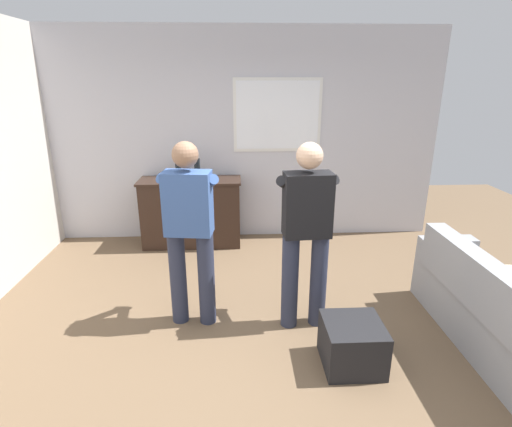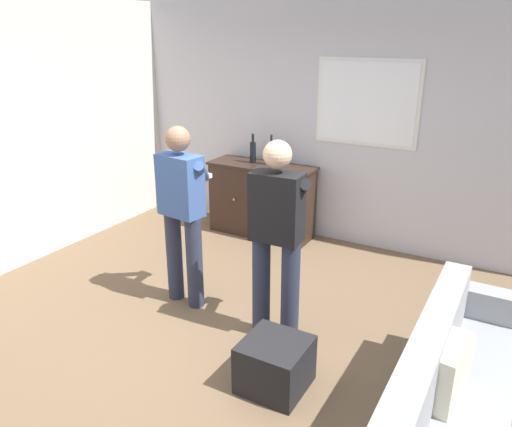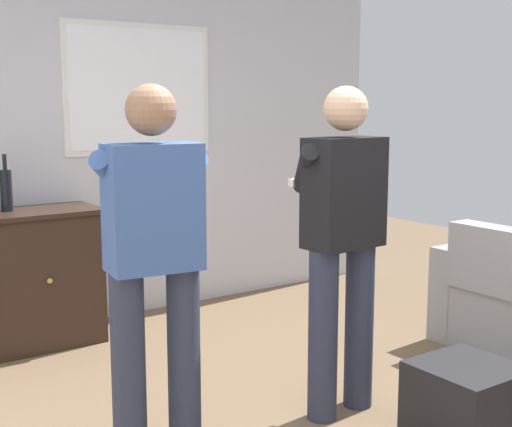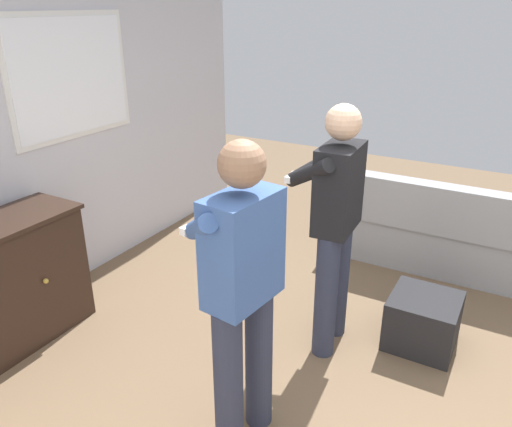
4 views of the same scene
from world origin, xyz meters
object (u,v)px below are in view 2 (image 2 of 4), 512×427
object	(u,v)px
bottle_wine_green	(253,151)
person_standing_left	(183,208)
ottoman	(275,364)
person_standing_right	(277,233)
couch	(449,413)
bottle_liquor_amber	(271,153)
sideboard_cabinet	(262,200)

from	to	relation	value
bottle_wine_green	person_standing_left	bearing A→B (deg)	-79.65
ottoman	person_standing_right	bearing A→B (deg)	117.05
couch	person_standing_right	bearing A→B (deg)	156.54
person_standing_right	bottle_wine_green	bearing A→B (deg)	124.51
person_standing_left	person_standing_right	bearing A→B (deg)	-5.45
bottle_wine_green	ottoman	distance (m)	3.14
bottle_liquor_amber	person_standing_left	world-z (taller)	person_standing_left
couch	person_standing_left	world-z (taller)	person_standing_left
bottle_wine_green	person_standing_left	xyz separation A→B (m)	(0.34, -1.86, -0.11)
bottle_liquor_amber	person_standing_left	distance (m)	1.89
bottle_wine_green	couch	bearing A→B (deg)	-42.58
couch	person_standing_right	xyz separation A→B (m)	(-1.48, 0.64, 0.62)
bottle_liquor_amber	person_standing_left	bearing A→B (deg)	-87.04
person_standing_left	person_standing_right	xyz separation A→B (m)	(1.00, -0.10, 0.00)
bottle_wine_green	ottoman	size ratio (longest dim) A/B	0.79
person_standing_right	ottoman	bearing A→B (deg)	-62.95
couch	bottle_liquor_amber	world-z (taller)	bottle_liquor_amber
couch	person_standing_left	distance (m)	2.67
person_standing_right	bottle_liquor_amber	bearing A→B (deg)	119.12
couch	sideboard_cabinet	xyz separation A→B (m)	(-2.68, 2.56, 0.13)
sideboard_cabinet	person_standing_left	world-z (taller)	person_standing_left
ottoman	sideboard_cabinet	bearing A→B (deg)	120.90
bottle_wine_green	sideboard_cabinet	bearing A→B (deg)	-13.22
ottoman	person_standing_right	size ratio (longest dim) A/B	0.27
ottoman	person_standing_left	size ratio (longest dim) A/B	0.27
sideboard_cabinet	ottoman	size ratio (longest dim) A/B	2.92
sideboard_cabinet	bottle_wine_green	distance (m)	0.61
sideboard_cabinet	person_standing_left	bearing A→B (deg)	-83.87
bottle_wine_green	ottoman	world-z (taller)	bottle_wine_green
couch	bottle_wine_green	distance (m)	3.91
bottle_wine_green	ottoman	xyz separation A→B (m)	(1.64, -2.54, -0.86)
sideboard_cabinet	ottoman	bearing A→B (deg)	-59.10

